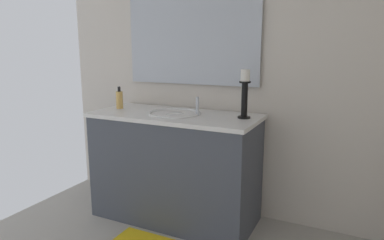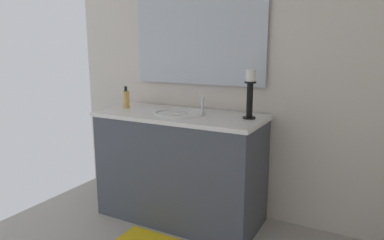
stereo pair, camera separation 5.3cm
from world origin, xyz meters
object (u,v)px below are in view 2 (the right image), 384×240
Objects in this scene: vanity_cabinet at (180,166)px; sink_basin at (180,119)px; candle_holder_tall at (250,93)px; soap_bottle at (126,99)px; mirror at (197,31)px.

sink_basin is at bearing 90.00° from vanity_cabinet.
candle_holder_tall is at bearing 97.14° from vanity_cabinet.
candle_holder_tall reaches higher than soap_bottle.
sink_basin is at bearing 0.20° from mirror.
candle_holder_tall is 1.90× the size of soap_bottle.
candle_holder_tall is (0.21, 0.52, -0.44)m from mirror.
candle_holder_tall is at bearing 92.92° from soap_bottle.
mirror is at bearing 179.99° from vanity_cabinet.
soap_bottle is (-0.01, -0.52, 0.50)m from vanity_cabinet.
vanity_cabinet is 0.72m from soap_bottle.
vanity_cabinet is at bearing -82.86° from candle_holder_tall.
mirror is 0.72m from candle_holder_tall.
vanity_cabinet is 1.08m from mirror.
candle_holder_tall is (-0.07, 0.52, 0.60)m from vanity_cabinet.
soap_bottle is (0.05, -1.05, -0.11)m from candle_holder_tall.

